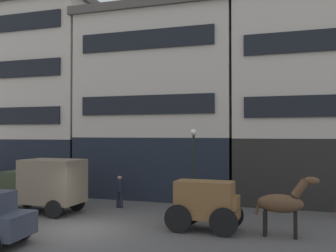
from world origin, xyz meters
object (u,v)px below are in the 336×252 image
object	(u,v)px
pedestrian_officer	(120,189)
cargo_wagon	(206,202)
delivery_truck_near	(43,183)
streetlamp_curbside	(194,158)
draft_horse	(283,203)

from	to	relation	value
pedestrian_officer	cargo_wagon	bearing A→B (deg)	-31.53
delivery_truck_near	streetlamp_curbside	bearing A→B (deg)	18.57
cargo_wagon	delivery_truck_near	world-z (taller)	delivery_truck_near
streetlamp_curbside	delivery_truck_near	bearing A→B (deg)	-161.43
cargo_wagon	delivery_truck_near	bearing A→B (deg)	173.05
cargo_wagon	streetlamp_curbside	size ratio (longest dim) A/B	0.71
draft_horse	delivery_truck_near	world-z (taller)	delivery_truck_near
draft_horse	streetlamp_curbside	bearing A→B (deg)	141.54
cargo_wagon	draft_horse	world-z (taller)	draft_horse
cargo_wagon	delivery_truck_near	size ratio (longest dim) A/B	0.67
pedestrian_officer	draft_horse	bearing A→B (deg)	-21.50
cargo_wagon	draft_horse	size ratio (longest dim) A/B	1.25
delivery_truck_near	pedestrian_officer	size ratio (longest dim) A/B	2.44
cargo_wagon	pedestrian_officer	distance (m)	6.20
draft_horse	delivery_truck_near	distance (m)	11.40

